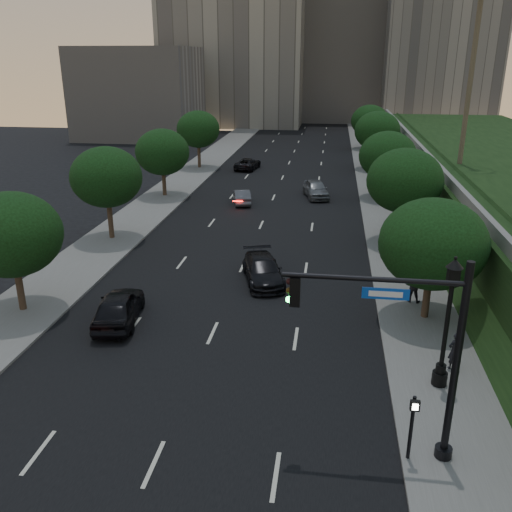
# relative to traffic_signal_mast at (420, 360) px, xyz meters

# --- Properties ---
(ground) EXTENTS (160.00, 160.00, 0.00)m
(ground) POSITION_rel_traffic_signal_mast_xyz_m (-8.27, 2.47, -3.67)
(ground) COLOR black
(ground) RESTS_ON ground
(road_surface) EXTENTS (16.00, 140.00, 0.02)m
(road_surface) POSITION_rel_traffic_signal_mast_xyz_m (-8.27, 32.47, -3.66)
(road_surface) COLOR black
(road_surface) RESTS_ON ground
(sidewalk_right) EXTENTS (4.50, 140.00, 0.15)m
(sidewalk_right) POSITION_rel_traffic_signal_mast_xyz_m (1.98, 32.47, -3.60)
(sidewalk_right) COLOR slate
(sidewalk_right) RESTS_ON ground
(sidewalk_left) EXTENTS (4.50, 140.00, 0.15)m
(sidewalk_left) POSITION_rel_traffic_signal_mast_xyz_m (-18.52, 32.47, -3.60)
(sidewalk_left) COLOR slate
(sidewalk_left) RESTS_ON ground
(parapet_wall) EXTENTS (0.35, 90.00, 0.70)m
(parapet_wall) POSITION_rel_traffic_signal_mast_xyz_m (5.23, 30.47, 0.68)
(parapet_wall) COLOR slate
(parapet_wall) RESTS_ON embankment
(office_block_left) EXTENTS (26.00, 20.00, 32.00)m
(office_block_left) POSITION_rel_traffic_signal_mast_xyz_m (-22.27, 94.47, 12.33)
(office_block_left) COLOR gray
(office_block_left) RESTS_ON ground
(office_block_mid) EXTENTS (22.00, 18.00, 26.00)m
(office_block_mid) POSITION_rel_traffic_signal_mast_xyz_m (-2.27, 104.47, 9.33)
(office_block_mid) COLOR #A59F97
(office_block_mid) RESTS_ON ground
(office_block_right) EXTENTS (20.00, 22.00, 36.00)m
(office_block_right) POSITION_rel_traffic_signal_mast_xyz_m (15.73, 98.47, 14.33)
(office_block_right) COLOR gray
(office_block_right) RESTS_ON ground
(office_block_filler) EXTENTS (18.00, 16.00, 14.00)m
(office_block_filler) POSITION_rel_traffic_signal_mast_xyz_m (-34.27, 72.47, 3.33)
(office_block_filler) COLOR #A59F97
(office_block_filler) RESTS_ON ground
(tree_right_a) EXTENTS (5.20, 5.20, 6.24)m
(tree_right_a) POSITION_rel_traffic_signal_mast_xyz_m (2.03, 10.47, 0.35)
(tree_right_a) COLOR #38281C
(tree_right_a) RESTS_ON ground
(tree_right_b) EXTENTS (5.20, 5.20, 6.74)m
(tree_right_b) POSITION_rel_traffic_signal_mast_xyz_m (2.03, 22.47, 0.84)
(tree_right_b) COLOR #38281C
(tree_right_b) RESTS_ON ground
(tree_right_c) EXTENTS (5.20, 5.20, 6.24)m
(tree_right_c) POSITION_rel_traffic_signal_mast_xyz_m (2.03, 35.47, 0.35)
(tree_right_c) COLOR #38281C
(tree_right_c) RESTS_ON ground
(tree_right_d) EXTENTS (5.20, 5.20, 6.74)m
(tree_right_d) POSITION_rel_traffic_signal_mast_xyz_m (2.03, 49.47, 0.84)
(tree_right_d) COLOR #38281C
(tree_right_d) RESTS_ON ground
(tree_right_e) EXTENTS (5.20, 5.20, 6.24)m
(tree_right_e) POSITION_rel_traffic_signal_mast_xyz_m (2.03, 64.47, 0.35)
(tree_right_e) COLOR #38281C
(tree_right_e) RESTS_ON ground
(tree_left_a) EXTENTS (5.00, 5.00, 6.34)m
(tree_left_a) POSITION_rel_traffic_signal_mast_xyz_m (-18.57, 8.47, 0.53)
(tree_left_a) COLOR #38281C
(tree_left_a) RESTS_ON ground
(tree_left_b) EXTENTS (5.00, 5.00, 6.71)m
(tree_left_b) POSITION_rel_traffic_signal_mast_xyz_m (-18.57, 20.47, 0.90)
(tree_left_b) COLOR #38281C
(tree_left_b) RESTS_ON ground
(tree_left_c) EXTENTS (5.00, 5.00, 6.34)m
(tree_left_c) POSITION_rel_traffic_signal_mast_xyz_m (-18.57, 33.47, 0.53)
(tree_left_c) COLOR #38281C
(tree_left_c) RESTS_ON ground
(tree_left_d) EXTENTS (5.00, 5.00, 6.71)m
(tree_left_d) POSITION_rel_traffic_signal_mast_xyz_m (-18.57, 47.47, 0.90)
(tree_left_d) COLOR #38281C
(tree_left_d) RESTS_ON ground
(traffic_signal_mast) EXTENTS (5.68, 0.56, 7.00)m
(traffic_signal_mast) POSITION_rel_traffic_signal_mast_xyz_m (0.00, 0.00, 0.00)
(traffic_signal_mast) COLOR black
(traffic_signal_mast) RESTS_ON ground
(street_lamp) EXTENTS (0.64, 0.64, 5.62)m
(street_lamp) POSITION_rel_traffic_signal_mast_xyz_m (1.69, 4.30, -1.04)
(street_lamp) COLOR black
(street_lamp) RESTS_ON ground
(pedestrian_signal) EXTENTS (0.30, 0.33, 2.50)m
(pedestrian_signal) POSITION_rel_traffic_signal_mast_xyz_m (-0.06, -0.29, -2.11)
(pedestrian_signal) COLOR black
(pedestrian_signal) RESTS_ON ground
(sedan_near_left) EXTENTS (2.69, 5.09, 1.65)m
(sedan_near_left) POSITION_rel_traffic_signal_mast_xyz_m (-13.13, 8.00, -2.85)
(sedan_near_left) COLOR black
(sedan_near_left) RESTS_ON ground
(sedan_mid_left) EXTENTS (2.31, 4.17, 1.30)m
(sedan_mid_left) POSITION_rel_traffic_signal_mast_xyz_m (-10.88, 31.89, -3.02)
(sedan_mid_left) COLOR #515258
(sedan_mid_left) RESTS_ON ground
(sedan_far_left) EXTENTS (2.86, 5.03, 1.32)m
(sedan_far_left) POSITION_rel_traffic_signal_mast_xyz_m (-12.78, 47.69, -3.01)
(sedan_far_left) COLOR black
(sedan_far_left) RESTS_ON ground
(sedan_near_right) EXTENTS (3.36, 5.40, 1.46)m
(sedan_near_right) POSITION_rel_traffic_signal_mast_xyz_m (-6.68, 14.15, -2.94)
(sedan_near_right) COLOR black
(sedan_near_right) RESTS_ON ground
(sedan_far_right) EXTENTS (3.01, 5.10, 1.63)m
(sedan_far_right) POSITION_rel_traffic_signal_mast_xyz_m (-4.35, 35.10, -2.86)
(sedan_far_right) COLOR slate
(sedan_far_right) RESTS_ON ground
(pedestrian_a) EXTENTS (0.70, 0.57, 1.66)m
(pedestrian_a) POSITION_rel_traffic_signal_mast_xyz_m (2.47, 5.60, -2.69)
(pedestrian_a) COLOR black
(pedestrian_a) RESTS_ON sidewalk_right
(pedestrian_b) EXTENTS (1.03, 0.89, 1.82)m
(pedestrian_b) POSITION_rel_traffic_signal_mast_xyz_m (1.62, 12.21, -2.61)
(pedestrian_b) COLOR black
(pedestrian_b) RESTS_ON sidewalk_right
(pedestrian_c) EXTENTS (1.03, 0.49, 1.71)m
(pedestrian_c) POSITION_rel_traffic_signal_mast_xyz_m (1.66, 18.65, -2.67)
(pedestrian_c) COLOR black
(pedestrian_c) RESTS_ON sidewalk_right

